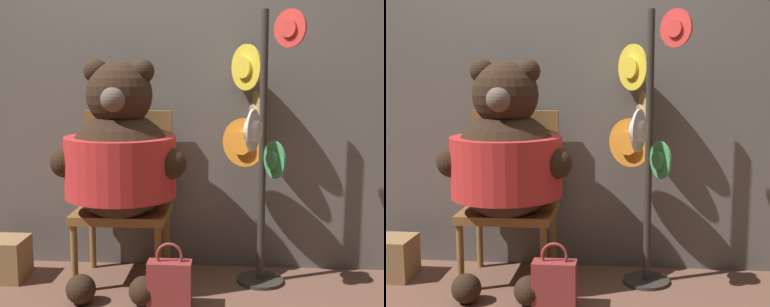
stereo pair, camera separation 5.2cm
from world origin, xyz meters
The scene contains 7 objects.
ground_plane centered at (0.00, 0.00, 0.00)m, with size 14.00×14.00×0.00m, color brown.
wall_back centered at (0.00, 0.68, 1.17)m, with size 8.00×0.10×2.34m.
chair centered at (-0.24, 0.43, 0.53)m, with size 0.55×0.46×1.02m.
teddy_bear centered at (-0.23, 0.26, 0.76)m, with size 0.78×0.69×1.33m.
hat_display_rack centered at (0.56, 0.39, 0.87)m, with size 0.45×0.62×1.61m.
handbag_on_ground centered at (0.08, -0.03, 0.14)m, with size 0.24×0.11×0.36m.
wooden_crate centered at (-0.97, 0.31, 0.13)m, with size 0.25×0.25×0.25m.
Camera 1 is at (0.42, -2.73, 1.24)m, focal length 50.00 mm.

